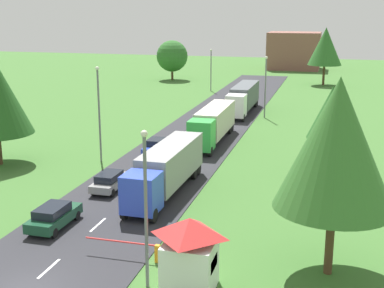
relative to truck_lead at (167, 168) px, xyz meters
The scene contains 22 objects.
road 8.92m from the truck_lead, 107.11° to the left, with size 10.00×140.00×0.06m, color #2B2B30.
lane_marking_centre 4.64m from the truck_lead, 127.93° to the left, with size 0.16×118.63×0.01m.
truck_lead is the anchor object (origin of this frame).
truck_second 17.29m from the truck_lead, 90.72° to the left, with size 2.56×12.93×3.66m.
truck_third 35.06m from the truck_lead, 89.85° to the left, with size 2.51×13.63×3.76m.
car_lead 10.04m from the truck_lead, 121.38° to the right, with size 1.93×4.55×1.56m.
car_second 4.84m from the truck_lead, behind, with size 1.82×4.47×1.46m.
car_third 11.80m from the truck_lead, 113.09° to the left, with size 1.95×3.99×1.54m.
guard_booth 14.96m from the truck_lead, 67.76° to the right, with size 2.98×2.88×3.98m.
barrier_gate 11.66m from the truck_lead, 78.76° to the right, with size 4.64×0.28×1.05m.
person_lead 11.23m from the truck_lead, 62.97° to the right, with size 0.38×0.22×1.59m.
person_second 13.70m from the truck_lead, 66.34° to the right, with size 0.38×0.22×1.69m.
person_third 16.09m from the truck_lead, 65.97° to the right, with size 0.38×0.24×1.82m.
lamppost_lead 14.79m from the truck_lead, 76.35° to the right, with size 0.36×0.36×8.47m.
lamppost_second 11.83m from the truck_lead, 141.16° to the left, with size 0.36×0.36×9.08m.
lamppost_third 32.54m from the truck_lead, 83.87° to the left, with size 0.36×0.36×8.22m.
lamppost_fourth 54.69m from the truck_lead, 99.45° to the left, with size 0.36×0.36×7.37m.
tree_birch 17.01m from the truck_lead, 38.88° to the right, with size 6.43×6.43×10.94m.
tree_maple 69.88m from the truck_lead, 106.77° to the left, with size 6.36×6.36×8.04m.
tree_pine 67.77m from the truck_lead, 81.33° to the left, with size 6.38×6.38×10.86m.
tree_elm 14.84m from the truck_lead, 31.87° to the left, with size 4.05×4.05×8.00m.
distant_building 93.85m from the truck_lead, 88.58° to the left, with size 12.27×10.10×8.79m, color brown.
Camera 1 is at (14.84, -21.82, 14.23)m, focal length 49.77 mm.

